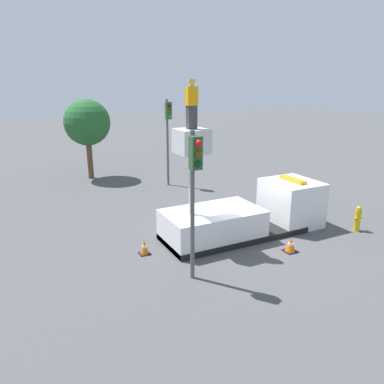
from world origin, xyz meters
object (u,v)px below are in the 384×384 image
at_px(fire_hydrant, 358,219).
at_px(tree_left_bg, 87,123).
at_px(bucket_truck, 246,214).
at_px(worker, 192,104).
at_px(traffic_light_pole, 195,178).
at_px(traffic_cone_rear, 144,247).
at_px(traffic_light_across, 168,126).
at_px(traffic_cone_curbside, 291,245).

distance_m(fire_hydrant, tree_left_bg, 17.02).
relative_size(bucket_truck, worker, 4.09).
distance_m(worker, fire_hydrant, 8.86).
distance_m(traffic_light_pole, tree_left_bg, 15.06).
relative_size(fire_hydrant, traffic_cone_rear, 1.98).
xyz_separation_m(worker, fire_hydrant, (7.09, -1.96, -4.93)).
relative_size(traffic_light_pole, traffic_light_across, 0.93).
relative_size(bucket_truck, tree_left_bg, 1.38).
bearing_deg(bucket_truck, worker, 180.00).
bearing_deg(fire_hydrant, traffic_light_pole, -176.37).
relative_size(worker, traffic_light_across, 0.33).
height_order(traffic_cone_rear, tree_left_bg, tree_left_bg).
xyz_separation_m(worker, traffic_light_pole, (-1.16, -2.48, -2.01)).
distance_m(worker, traffic_cone_curbside, 6.47).
relative_size(worker, tree_left_bg, 0.34).
bearing_deg(bucket_truck, traffic_cone_rear, 179.35).
height_order(worker, tree_left_bg, worker).
bearing_deg(traffic_light_pole, traffic_light_across, 70.42).
xyz_separation_m(traffic_cone_curbside, tree_left_bg, (-4.27, 14.85, 3.41)).
bearing_deg(worker, fire_hydrant, -15.45).
bearing_deg(worker, tree_left_bg, 95.41).
relative_size(worker, traffic_cone_curbside, 3.05).
relative_size(traffic_light_pole, traffic_cone_rear, 8.67).
relative_size(bucket_truck, traffic_light_pole, 1.46).
bearing_deg(traffic_cone_curbside, worker, 143.49).
bearing_deg(fire_hydrant, traffic_cone_curbside, -175.43).
relative_size(traffic_light_pole, tree_left_bg, 0.94).
bearing_deg(bucket_truck, traffic_light_across, 88.89).
height_order(worker, fire_hydrant, worker).
bearing_deg(tree_left_bg, bucket_truck, -73.31).
xyz_separation_m(traffic_light_pole, fire_hydrant, (8.26, 0.52, -2.92)).
bearing_deg(fire_hydrant, tree_left_bg, 119.69).
xyz_separation_m(fire_hydrant, tree_left_bg, (-8.28, 14.53, 3.13)).
distance_m(worker, traffic_light_pole, 3.40).
bearing_deg(traffic_cone_curbside, bucket_truck, 102.48).
relative_size(traffic_light_pole, traffic_cone_curbside, 8.55).
height_order(worker, traffic_cone_curbside, worker).
xyz_separation_m(bucket_truck, traffic_light_pole, (-3.74, -2.48, 2.59)).
xyz_separation_m(traffic_light_across, traffic_cone_rear, (-4.72, -8.44, -3.45)).
bearing_deg(worker, traffic_cone_rear, 178.51).
distance_m(worker, traffic_cone_rear, 5.57).
distance_m(bucket_truck, traffic_light_pole, 5.18).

